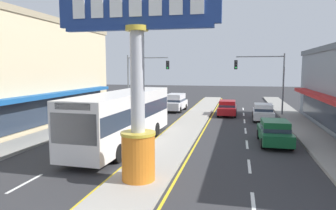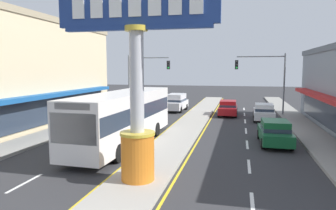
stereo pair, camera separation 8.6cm
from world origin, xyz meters
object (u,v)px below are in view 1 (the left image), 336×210
(traffic_light_right_side, at_px, (265,73))
(traffic_light_left_side, at_px, (143,73))
(district_sign, at_px, (138,88))
(bus_near_left_lane, at_px, (124,115))
(sedan_far_right_lane, at_px, (227,108))
(storefront_left, at_px, (4,73))
(sedan_far_left_oncoming, at_px, (274,132))
(sedan_mid_left_lane, at_px, (263,112))
(suv_near_right_lane, at_px, (175,102))

(traffic_light_right_side, bearing_deg, traffic_light_left_side, 176.27)
(district_sign, xyz_separation_m, bus_near_left_lane, (-2.89, 5.91, -2.05))
(bus_near_left_lane, bearing_deg, sedan_far_right_lane, 67.09)
(bus_near_left_lane, bearing_deg, traffic_light_left_side, 103.09)
(storefront_left, bearing_deg, bus_near_left_lane, -19.25)
(sedan_far_right_lane, distance_m, sedan_far_left_oncoming, 11.92)
(storefront_left, height_order, sedan_far_right_lane, storefront_left)
(sedan_mid_left_lane, bearing_deg, traffic_light_left_side, 162.75)
(suv_near_right_lane, relative_size, sedan_far_right_lane, 1.09)
(storefront_left, height_order, sedan_far_left_oncoming, storefront_left)
(district_sign, distance_m, sedan_mid_left_lane, 18.73)
(suv_near_right_lane, bearing_deg, sedan_far_right_lane, -20.77)
(traffic_light_left_side, height_order, sedan_far_right_lane, traffic_light_left_side)
(storefront_left, distance_m, sedan_far_left_oncoming, 21.45)
(storefront_left, bearing_deg, sedan_mid_left_lane, 19.13)
(traffic_light_right_side, bearing_deg, sedan_far_left_oncoming, -91.32)
(sedan_mid_left_lane, bearing_deg, bus_near_left_lane, -128.36)
(traffic_light_right_side, xyz_separation_m, bus_near_left_lane, (-9.37, -14.57, -2.38))
(sedan_far_left_oncoming, bearing_deg, district_sign, -127.22)
(sedan_mid_left_lane, distance_m, sedan_far_left_oncoming, 9.24)
(sedan_far_right_lane, distance_m, sedan_mid_left_lane, 3.97)
(district_sign, distance_m, sedan_far_left_oncoming, 10.71)
(traffic_light_left_side, relative_size, suv_near_right_lane, 1.33)
(suv_near_right_lane, xyz_separation_m, bus_near_left_lane, (-0.00, -15.89, 0.88))
(sedan_far_left_oncoming, bearing_deg, storefront_left, 174.75)
(district_sign, xyz_separation_m, sedan_mid_left_lane, (6.19, 17.39, -3.13))
(traffic_light_right_side, relative_size, sedan_far_right_lane, 1.44)
(sedan_mid_left_lane, height_order, sedan_far_left_oncoming, same)
(storefront_left, xyz_separation_m, bus_near_left_lane, (11.97, -4.18, -2.51))
(storefront_left, relative_size, traffic_light_left_side, 3.29)
(storefront_left, height_order, traffic_light_left_side, storefront_left)
(district_sign, height_order, suv_near_right_lane, district_sign)
(bus_near_left_lane, bearing_deg, storefront_left, 160.75)
(traffic_light_left_side, relative_size, bus_near_left_lane, 0.55)
(district_sign, bearing_deg, storefront_left, 145.82)
(suv_near_right_lane, bearing_deg, traffic_light_right_side, -8.04)
(traffic_light_left_side, bearing_deg, sedan_mid_left_lane, -17.25)
(district_sign, distance_m, storefront_left, 17.97)
(district_sign, height_order, traffic_light_right_side, district_sign)
(storefront_left, distance_m, traffic_light_right_side, 23.74)
(sedan_far_left_oncoming, bearing_deg, traffic_light_left_side, 133.90)
(district_sign, distance_m, bus_near_left_lane, 6.89)
(traffic_light_right_side, xyz_separation_m, sedan_mid_left_lane, (-0.29, -3.09, -3.46))
(storefront_left, relative_size, bus_near_left_lane, 1.81)
(traffic_light_right_side, height_order, sedan_far_right_lane, traffic_light_right_side)
(storefront_left, relative_size, sedan_far_right_lane, 4.75)
(bus_near_left_lane, bearing_deg, traffic_light_right_side, 57.25)
(traffic_light_left_side, height_order, traffic_light_right_side, same)
(district_sign, height_order, sedan_mid_left_lane, district_sign)
(sedan_mid_left_lane, bearing_deg, sedan_far_right_lane, 146.08)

